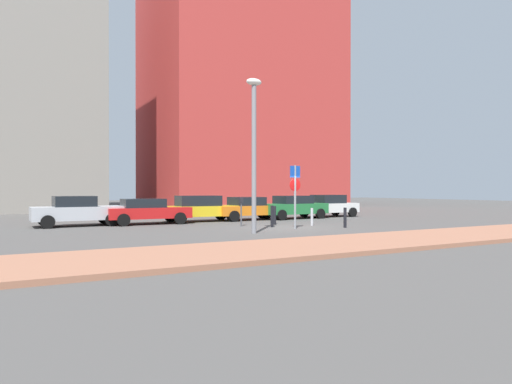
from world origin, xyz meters
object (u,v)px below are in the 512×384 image
Objects in this scene: parked_car_silver at (77,211)px; parked_car_yellow at (201,208)px; traffic_bollard_near at (345,218)px; traffic_bollard_far at (312,217)px; parked_car_orange at (248,208)px; traffic_bollard_mid at (272,216)px; parked_car_red at (147,211)px; parking_meter at (241,208)px; parked_car_green at (293,207)px; street_lamp at (254,142)px; parking_sign_post at (295,189)px; traffic_bollard_edge at (274,215)px; parked_car_white at (328,205)px.

parked_car_yellow is (6.73, 0.04, 0.01)m from parked_car_silver.
traffic_bollard_near reaches higher than traffic_bollard_far.
parked_car_orange is 5.38m from traffic_bollard_mid.
parked_car_red is at bearing 144.90° from traffic_bollard_far.
parked_car_green is at bearing 33.50° from parking_meter.
parked_car_yellow is 3.16× the size of parking_meter.
parked_car_orange is (6.29, 0.30, -0.00)m from parked_car_red.
parked_car_orange is 0.67× the size of street_lamp.
parked_car_silver is 8.34m from parking_meter.
parked_car_silver reaches higher than traffic_bollard_mid.
parking_sign_post reaches higher than traffic_bollard_near.
parked_car_orange is 5.43m from traffic_bollard_far.
traffic_bollard_mid reaches higher than traffic_bollard_edge.
street_lamp reaches higher than parked_car_silver.
parked_car_red is 6.83m from traffic_bollard_edge.
traffic_bollard_far is at bearing -80.50° from parked_car_orange.
parked_car_orange is 4.72m from parking_meter.
traffic_bollard_far is (10.65, -5.46, -0.33)m from parked_car_silver.
parking_sign_post is at bearing -67.42° from traffic_bollard_mid.
parking_sign_post is (-3.93, -6.13, 1.13)m from parked_car_green.
parked_car_red reaches higher than traffic_bollard_near.
street_lamp reaches higher than traffic_bollard_near.
parking_meter is at bearing 142.21° from traffic_bollard_near.
parking_meter is 5.16m from traffic_bollard_near.
parked_car_yellow is 6.10m from parked_car_green.
parked_car_orange is 6.62m from parking_sign_post.
parked_car_white is 4.34× the size of traffic_bollard_far.
street_lamp is at bearing -133.05° from parked_car_green.
traffic_bollard_mid is at bearing -73.13° from parked_car_yellow.
parked_car_red is at bearing 131.34° from parking_sign_post.
street_lamp is (-0.63, -7.66, 3.10)m from parked_car_yellow.
street_lamp is (-2.78, -1.05, 2.00)m from parking_sign_post.
traffic_bollard_edge is at bearing 120.71° from traffic_bollard_near.
street_lamp reaches higher than parked_car_red.
parked_car_green is at bearing 46.95° from street_lamp.
parked_car_green is at bearing -0.14° from parked_car_red.
parked_car_green is 3.25m from parked_car_white.
street_lamp reaches higher than traffic_bollard_edge.
parked_car_green is 3.17× the size of parking_meter.
parked_car_orange is at bearing -0.67° from parked_car_silver.
parked_car_white is at bearing 0.46° from parked_car_silver.
parking_sign_post is 2.54m from traffic_bollard_far.
parking_meter is (3.79, -3.70, 0.21)m from parked_car_red.
parking_meter is 3.68m from traffic_bollard_far.
parking_sign_post is 3.33× the size of traffic_bollard_far.
parked_car_yellow is at bearing 106.87° from traffic_bollard_mid.
parked_car_yellow is 8.63m from traffic_bollard_near.
parking_meter reaches higher than parked_car_orange.
parked_car_orange is 0.96× the size of parked_car_green.
traffic_bollard_edge is (2.07, 0.20, -0.44)m from parking_meter.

